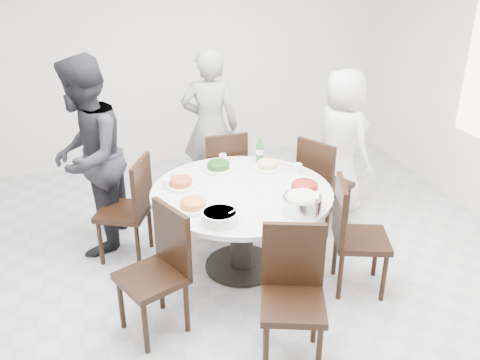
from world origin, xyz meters
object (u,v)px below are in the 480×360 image
object	(u,v)px
beverage_bottle	(260,150)
chair_sw	(151,275)
chair_ne	(325,183)
dining_table	(242,230)
chair_se	(362,237)
diner_left	(87,157)
soup_bowl	(220,217)
chair_nw	(123,209)
chair_n	(221,173)
diner_middle	(210,127)
rice_bowl	(302,204)
chair_s	(293,302)
diner_right	(342,141)

from	to	relation	value
beverage_bottle	chair_sw	bearing A→B (deg)	-136.14
chair_ne	dining_table	bearing A→B (deg)	86.40
chair_se	diner_left	distance (m)	2.44
diner_left	soup_bowl	world-z (taller)	diner_left
chair_ne	chair_nw	size ratio (longest dim) A/B	1.00
chair_n	soup_bowl	world-z (taller)	chair_n
chair_n	dining_table	bearing A→B (deg)	82.15
chair_sw	diner_middle	bearing A→B (deg)	131.59
chair_ne	diner_left	xyz separation A→B (m)	(-2.19, 0.26, 0.42)
diner_left	rice_bowl	xyz separation A→B (m)	(1.53, -1.22, -0.08)
diner_middle	chair_ne	bearing A→B (deg)	150.75
diner_middle	chair_sw	bearing A→B (deg)	82.01
chair_nw	chair_n	bearing A→B (deg)	141.78
chair_n	chair_sw	xyz separation A→B (m)	(-0.91, -1.58, 0.00)
chair_sw	soup_bowl	distance (m)	0.63
chair_se	beverage_bottle	bearing A→B (deg)	44.36
chair_se	beverage_bottle	xyz separation A→B (m)	(-0.50, 1.07, 0.39)
dining_table	rice_bowl	bearing A→B (deg)	-55.83
dining_table	chair_s	distance (m)	1.15
dining_table	diner_left	bearing A→B (deg)	148.44
soup_bowl	beverage_bottle	distance (m)	1.18
chair_nw	chair_s	size ratio (longest dim) A/B	1.00
chair_ne	soup_bowl	bearing A→B (deg)	96.72
chair_se	chair_n	bearing A→B (deg)	45.64
dining_table	chair_s	bearing A→B (deg)	-89.49
diner_right	beverage_bottle	world-z (taller)	diner_right
chair_ne	chair_se	world-z (taller)	same
chair_nw	diner_right	distance (m)	2.31
chair_s	chair_se	world-z (taller)	same
chair_se	diner_right	world-z (taller)	diner_right
chair_sw	rice_bowl	xyz separation A→B (m)	(1.17, 0.11, 0.34)
chair_nw	soup_bowl	bearing A→B (deg)	59.52
chair_sw	rice_bowl	bearing A→B (deg)	71.05
beverage_bottle	chair_ne	bearing A→B (deg)	-4.65
diner_left	rice_bowl	distance (m)	1.96
chair_se	diner_middle	distance (m)	2.14
chair_nw	diner_left	world-z (taller)	diner_left
dining_table	chair_nw	xyz separation A→B (m)	(-0.95, 0.47, 0.10)
chair_ne	diner_left	world-z (taller)	diner_left
chair_n	diner_right	xyz separation A→B (m)	(1.24, -0.17, 0.27)
chair_ne	chair_se	xyz separation A→B (m)	(-0.16, -1.02, 0.00)
soup_bowl	chair_s	bearing A→B (deg)	-65.25
chair_s	chair_ne	bearing A→B (deg)	77.99
diner_right	diner_middle	bearing A→B (deg)	47.22
chair_se	dining_table	bearing A→B (deg)	76.20
chair_s	diner_left	xyz separation A→B (m)	(-1.21, 1.88, 0.42)
diner_right	beverage_bottle	bearing A→B (deg)	89.26
diner_right	diner_middle	distance (m)	1.39
diner_left	diner_middle	bearing A→B (deg)	133.95
chair_ne	chair_se	bearing A→B (deg)	141.85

